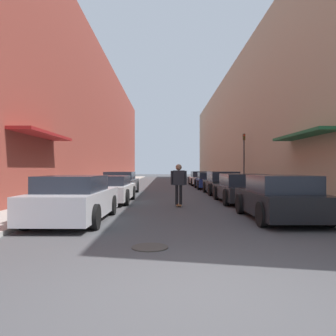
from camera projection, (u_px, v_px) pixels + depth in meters
ground at (170, 188)px, 25.63m from camera, size 119.04×119.04×0.00m
curb_strip_left at (118, 184)px, 31.00m from camera, size 1.80×54.11×0.12m
curb_strip_right at (220, 184)px, 31.08m from camera, size 1.80×54.11×0.12m
building_row_left at (87, 122)px, 30.98m from camera, size 4.90×54.11×11.81m
building_row_right at (251, 127)px, 31.10m from camera, size 4.90×54.11×10.97m
parked_car_left_0 at (74, 199)px, 9.30m from camera, size 1.90×4.24×1.31m
parked_car_left_1 at (110, 189)px, 14.50m from camera, size 1.93×4.22×1.19m
parked_car_left_2 at (120, 183)px, 19.36m from camera, size 1.94×4.04×1.32m
parked_car_right_0 at (280, 198)px, 9.64m from camera, size 1.95×4.04×1.31m
parked_car_right_1 at (242, 189)px, 14.44m from camera, size 2.02×4.25×1.28m
parked_car_right_2 at (222, 183)px, 19.27m from camera, size 1.92×3.96×1.34m
parked_car_right_3 at (209, 181)px, 24.34m from camera, size 1.91×3.97×1.21m
parked_car_right_4 at (200, 178)px, 29.47m from camera, size 1.91×4.39×1.25m
skateboarder at (179, 180)px, 13.07m from camera, size 0.64×0.78×1.68m
manhole_cover at (150, 247)px, 6.24m from camera, size 0.70×0.70×0.02m
traffic_light at (244, 155)px, 23.60m from camera, size 0.16×0.22×3.89m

